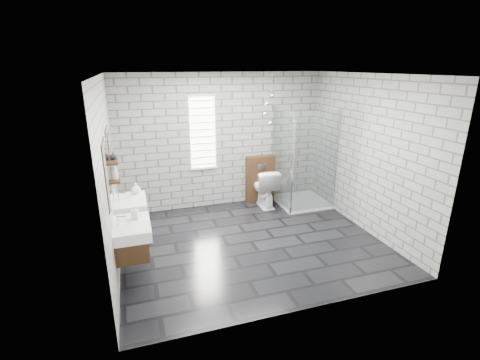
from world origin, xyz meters
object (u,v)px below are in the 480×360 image
vanity_left (129,230)px  cistern_panel (260,179)px  toilet (264,187)px  vanity_right (128,205)px  shower_enclosure (301,183)px

vanity_left → cistern_panel: 3.51m
cistern_panel → toilet: (0.00, -0.25, -0.10)m
vanity_left → cistern_panel: bearing=39.3°
vanity_right → toilet: vanity_right is taller
vanity_left → shower_enclosure: size_ratio=0.77×
shower_enclosure → vanity_right: bearing=-166.7°
toilet → vanity_right: bearing=23.3°
vanity_right → shower_enclosure: shower_enclosure is taller
vanity_right → shower_enclosure: (3.41, 0.80, -0.25)m
vanity_right → toilet: size_ratio=1.97×
cistern_panel → toilet: bearing=-90.0°
vanity_left → shower_enclosure: shower_enclosure is taller
vanity_right → cistern_panel: size_ratio=1.57×
shower_enclosure → toilet: (-0.70, 0.27, -0.10)m
toilet → shower_enclosure: bearing=160.9°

